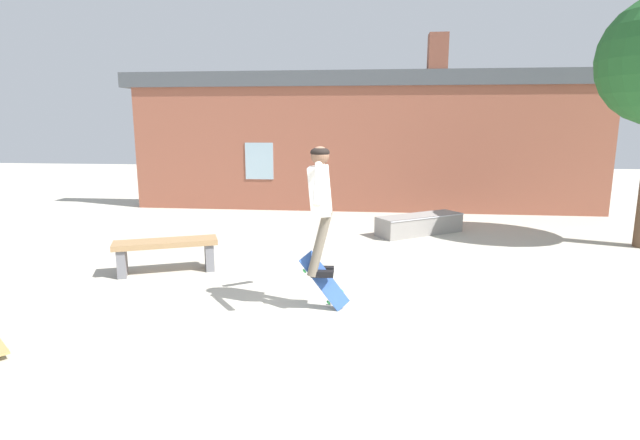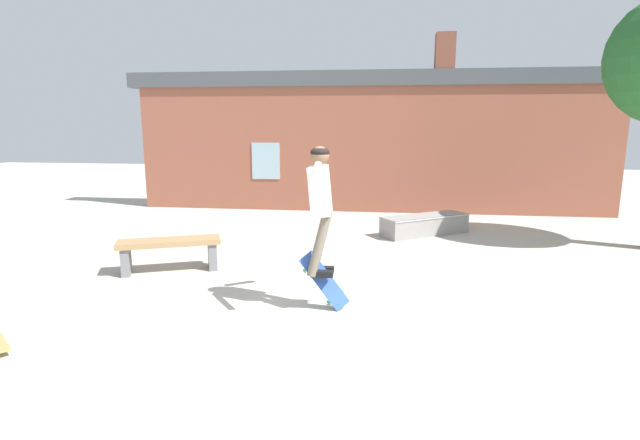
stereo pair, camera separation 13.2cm
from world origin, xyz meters
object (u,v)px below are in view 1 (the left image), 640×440
(skate_ledge, at_px, (419,224))
(skateboard_flipping, at_px, (324,281))
(park_bench, at_px, (166,250))
(skater, at_px, (320,199))

(skate_ledge, distance_m, skateboard_flipping, 4.49)
(park_bench, relative_size, skater, 1.01)
(skate_ledge, relative_size, skater, 1.19)
(park_bench, bearing_deg, skater, -49.01)
(skateboard_flipping, bearing_deg, skater, 166.88)
(park_bench, height_order, skate_ledge, park_bench)
(skater, xyz_separation_m, skateboard_flipping, (0.05, -0.01, -0.98))
(skater, bearing_deg, park_bench, 151.40)
(skater, height_order, skateboard_flipping, skater)
(skate_ledge, bearing_deg, skateboard_flipping, -143.63)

